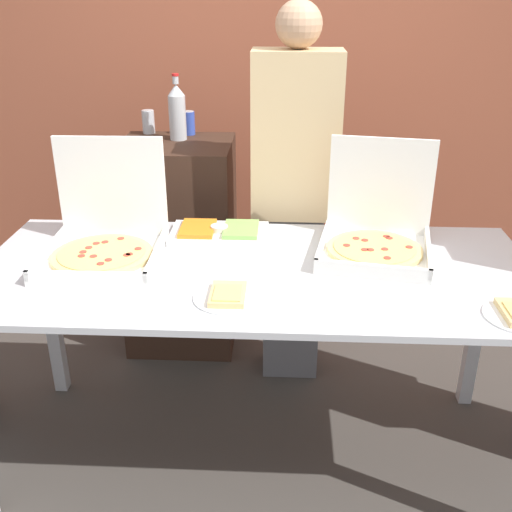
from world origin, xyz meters
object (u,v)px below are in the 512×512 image
at_px(paper_plate_front_center, 228,296).
at_px(person_guest_cap, 294,198).
at_px(pizza_box_far_right, 105,238).
at_px(soda_can_silver, 148,122).
at_px(soda_bottle, 177,111).
at_px(soda_can_colored, 189,123).
at_px(pizza_box_near_right, 376,234).
at_px(veggie_tray, 219,233).

distance_m(paper_plate_front_center, person_guest_cap, 0.93).
bearing_deg(pizza_box_far_right, paper_plate_front_center, -33.55).
distance_m(pizza_box_far_right, soda_can_silver, 1.09).
relative_size(soda_can_silver, person_guest_cap, 0.07).
bearing_deg(soda_bottle, soda_can_colored, 71.56).
xyz_separation_m(pizza_box_far_right, soda_bottle, (0.14, 0.93, 0.31)).
height_order(pizza_box_far_right, pizza_box_near_right, pizza_box_far_right).
bearing_deg(soda_can_silver, pizza_box_far_right, -87.91).
relative_size(paper_plate_front_center, soda_can_silver, 1.93).
bearing_deg(soda_can_colored, pizza_box_near_right, -46.71).
xyz_separation_m(soda_can_silver, soda_can_colored, (0.22, -0.02, 0.00)).
relative_size(pizza_box_near_right, person_guest_cap, 0.28).
distance_m(pizza_box_far_right, paper_plate_front_center, 0.61).
height_order(pizza_box_near_right, soda_can_silver, pizza_box_near_right).
bearing_deg(paper_plate_front_center, pizza_box_far_right, 147.42).
xyz_separation_m(veggie_tray, soda_bottle, (-0.28, 0.72, 0.37)).
relative_size(pizza_box_far_right, person_guest_cap, 0.25).
relative_size(pizza_box_near_right, soda_bottle, 1.54).
height_order(pizza_box_far_right, veggie_tray, pizza_box_far_right).
xyz_separation_m(pizza_box_near_right, paper_plate_front_center, (-0.55, -0.43, -0.06)).
bearing_deg(pizza_box_near_right, soda_can_colored, 143.11).
height_order(veggie_tray, soda_bottle, soda_bottle).
distance_m(paper_plate_front_center, veggie_tray, 0.55).
xyz_separation_m(paper_plate_front_center, soda_can_silver, (-0.55, 1.39, 0.30)).
distance_m(pizza_box_near_right, person_guest_cap, 0.57).
bearing_deg(veggie_tray, pizza_box_far_right, -153.70).
bearing_deg(soda_can_silver, pizza_box_near_right, -40.89).
bearing_deg(pizza_box_far_right, pizza_box_near_right, 4.46).
distance_m(soda_bottle, person_guest_cap, 0.77).
bearing_deg(pizza_box_far_right, soda_can_silver, 91.12).
relative_size(soda_bottle, person_guest_cap, 0.18).
height_order(paper_plate_front_center, veggie_tray, veggie_tray).
xyz_separation_m(soda_can_colored, person_guest_cap, (0.56, -0.47, -0.25)).
xyz_separation_m(pizza_box_near_right, veggie_tray, (-0.64, 0.11, -0.05)).
height_order(veggie_tray, soda_can_silver, soda_can_silver).
height_order(pizza_box_far_right, paper_plate_front_center, pizza_box_far_right).
bearing_deg(soda_bottle, veggie_tray, -68.45).
xyz_separation_m(soda_bottle, soda_can_colored, (0.04, 0.11, -0.08)).
bearing_deg(soda_bottle, paper_plate_front_center, -73.61).
bearing_deg(pizza_box_near_right, person_guest_cap, 134.09).
height_order(soda_can_silver, person_guest_cap, person_guest_cap).
height_order(pizza_box_far_right, person_guest_cap, person_guest_cap).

